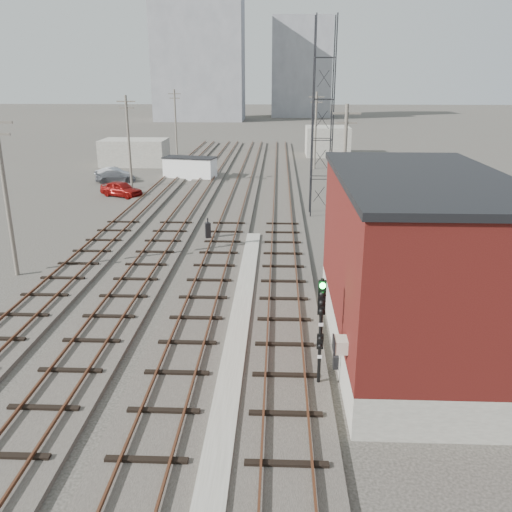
# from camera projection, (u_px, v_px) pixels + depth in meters

# --- Properties ---
(ground) EXTENTS (320.00, 320.00, 0.00)m
(ground) POSITION_uv_depth(u_px,v_px,m) (261.00, 166.00, 68.01)
(ground) COLOR #282621
(ground) RESTS_ON ground
(track_right) EXTENTS (3.20, 90.00, 0.39)m
(track_right) POSITION_uv_depth(u_px,v_px,m) (282.00, 202.00, 47.96)
(track_right) COLOR #332D28
(track_right) RESTS_ON ground
(track_mid_right) EXTENTS (3.20, 90.00, 0.39)m
(track_mid_right) POSITION_uv_depth(u_px,v_px,m) (237.00, 201.00, 48.12)
(track_mid_right) COLOR #332D28
(track_mid_right) RESTS_ON ground
(track_mid_left) EXTENTS (3.20, 90.00, 0.39)m
(track_mid_left) POSITION_uv_depth(u_px,v_px,m) (192.00, 201.00, 48.28)
(track_mid_left) COLOR #332D28
(track_mid_left) RESTS_ON ground
(track_left) EXTENTS (3.20, 90.00, 0.39)m
(track_left) POSITION_uv_depth(u_px,v_px,m) (148.00, 201.00, 48.44)
(track_left) COLOR #332D28
(track_left) RESTS_ON ground
(platform_curb) EXTENTS (0.90, 28.00, 0.26)m
(platform_curb) POSITION_uv_depth(u_px,v_px,m) (240.00, 323.00, 24.32)
(platform_curb) COLOR gray
(platform_curb) RESTS_ON ground
(brick_building) EXTENTS (6.54, 12.20, 7.22)m
(brick_building) POSITION_uv_depth(u_px,v_px,m) (414.00, 266.00, 21.05)
(brick_building) COLOR gray
(brick_building) RESTS_ON ground
(lattice_tower) EXTENTS (1.60, 1.60, 15.00)m
(lattice_tower) POSITION_uv_depth(u_px,v_px,m) (322.00, 120.00, 41.72)
(lattice_tower) COLOR black
(lattice_tower) RESTS_ON ground
(utility_pole_left_a) EXTENTS (1.80, 0.24, 9.00)m
(utility_pole_left_a) POSITION_uv_depth(u_px,v_px,m) (5.00, 191.00, 29.06)
(utility_pole_left_a) COLOR #595147
(utility_pole_left_a) RESTS_ON ground
(utility_pole_left_b) EXTENTS (1.80, 0.24, 9.00)m
(utility_pole_left_b) POSITION_uv_depth(u_px,v_px,m) (129.00, 140.00, 52.77)
(utility_pole_left_b) COLOR #595147
(utility_pole_left_b) RESTS_ON ground
(utility_pole_left_c) EXTENTS (1.80, 0.24, 9.00)m
(utility_pole_left_c) POSITION_uv_depth(u_px,v_px,m) (176.00, 120.00, 76.48)
(utility_pole_left_c) COLOR #595147
(utility_pole_left_c) RESTS_ON ground
(utility_pole_right_a) EXTENTS (1.80, 0.24, 9.00)m
(utility_pole_right_a) POSITION_uv_depth(u_px,v_px,m) (344.00, 169.00, 35.89)
(utility_pole_right_a) COLOR #595147
(utility_pole_right_a) RESTS_ON ground
(utility_pole_right_b) EXTENTS (1.80, 0.24, 9.00)m
(utility_pole_right_b) POSITION_uv_depth(u_px,v_px,m) (316.00, 128.00, 64.34)
(utility_pole_right_b) COLOR #595147
(utility_pole_right_b) RESTS_ON ground
(apartment_left) EXTENTS (22.00, 14.00, 30.00)m
(apartment_left) POSITION_uv_depth(u_px,v_px,m) (199.00, 58.00, 135.13)
(apartment_left) COLOR gray
(apartment_left) RESTS_ON ground
(apartment_right) EXTENTS (16.00, 12.00, 26.00)m
(apartment_right) POSITION_uv_depth(u_px,v_px,m) (301.00, 68.00, 148.95)
(apartment_right) COLOR gray
(apartment_right) RESTS_ON ground
(shed_left) EXTENTS (8.00, 5.00, 3.20)m
(shed_left) POSITION_uv_depth(u_px,v_px,m) (135.00, 152.00, 68.14)
(shed_left) COLOR gray
(shed_left) RESTS_ON ground
(shed_right) EXTENTS (6.00, 6.00, 4.00)m
(shed_right) POSITION_uv_depth(u_px,v_px,m) (327.00, 141.00, 76.51)
(shed_right) COLOR gray
(shed_right) RESTS_ON ground
(signal_mast) EXTENTS (0.40, 0.41, 4.16)m
(signal_mast) POSITION_uv_depth(u_px,v_px,m) (321.00, 325.00, 18.74)
(signal_mast) COLOR gray
(signal_mast) RESTS_ON ground
(switch_stand) EXTENTS (0.43, 0.43, 1.47)m
(switch_stand) POSITION_uv_depth(u_px,v_px,m) (208.00, 231.00, 36.79)
(switch_stand) COLOR black
(switch_stand) RESTS_ON ground
(site_trailer) EXTENTS (6.02, 3.55, 2.37)m
(site_trailer) POSITION_uv_depth(u_px,v_px,m) (190.00, 168.00, 59.03)
(site_trailer) COLOR white
(site_trailer) RESTS_ON ground
(car_red) EXTENTS (4.49, 3.40, 1.43)m
(car_red) POSITION_uv_depth(u_px,v_px,m) (121.00, 189.00, 50.39)
(car_red) COLOR maroon
(car_red) RESTS_ON ground
(car_silver) EXTENTS (4.02, 2.59, 1.25)m
(car_silver) POSITION_uv_depth(u_px,v_px,m) (113.00, 173.00, 59.12)
(car_silver) COLOR #A8AAB0
(car_silver) RESTS_ON ground
(car_grey) EXTENTS (4.49, 2.76, 1.22)m
(car_grey) POSITION_uv_depth(u_px,v_px,m) (115.00, 176.00, 57.26)
(car_grey) COLOR slate
(car_grey) RESTS_ON ground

